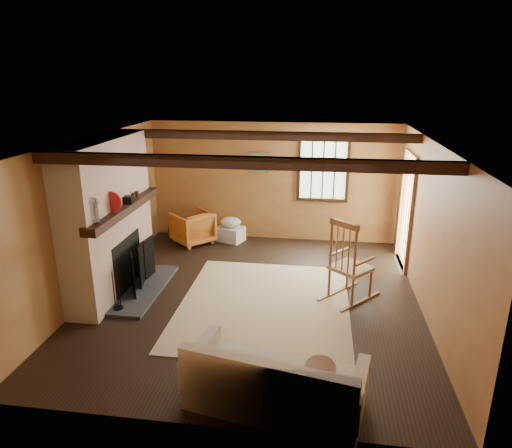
% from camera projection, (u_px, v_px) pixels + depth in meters
% --- Properties ---
extents(ground, '(5.50, 5.50, 0.00)m').
position_uv_depth(ground, '(253.00, 297.00, 7.06)').
color(ground, black).
rests_on(ground, ground).
extents(room_envelope, '(5.02, 5.52, 2.44)m').
position_uv_depth(room_envelope, '(270.00, 191.00, 6.76)').
color(room_envelope, '#9D6D37').
rests_on(room_envelope, ground).
extents(fireplace, '(1.02, 2.30, 2.40)m').
position_uv_depth(fireplace, '(110.00, 224.00, 7.01)').
color(fireplace, '#944E39').
rests_on(fireplace, ground).
extents(rug, '(2.50, 3.00, 0.01)m').
position_uv_depth(rug, '(264.00, 304.00, 6.84)').
color(rug, tan).
rests_on(rug, ground).
extents(rocking_chair, '(0.98, 1.03, 1.30)m').
position_uv_depth(rocking_chair, '(349.00, 266.00, 6.85)').
color(rocking_chair, tan).
rests_on(rocking_chair, ground).
extents(sofa, '(1.93, 1.15, 0.73)m').
position_uv_depth(sofa, '(274.00, 386.00, 4.65)').
color(sofa, beige).
rests_on(sofa, ground).
extents(firewood_pile, '(0.66, 0.12, 0.24)m').
position_uv_depth(firewood_pile, '(184.00, 233.00, 9.57)').
color(firewood_pile, '#513A22').
rests_on(firewood_pile, ground).
extents(laundry_basket, '(0.60, 0.53, 0.30)m').
position_uv_depth(laundry_basket, '(231.00, 234.00, 9.41)').
color(laundry_basket, silver).
rests_on(laundry_basket, ground).
extents(basket_pillow, '(0.43, 0.34, 0.21)m').
position_uv_depth(basket_pillow, '(231.00, 222.00, 9.33)').
color(basket_pillow, beige).
rests_on(basket_pillow, laundry_basket).
extents(armchair, '(1.02, 1.01, 0.66)m').
position_uv_depth(armchair, '(193.00, 227.00, 9.24)').
color(armchair, '#BF6026').
rests_on(armchair, ground).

